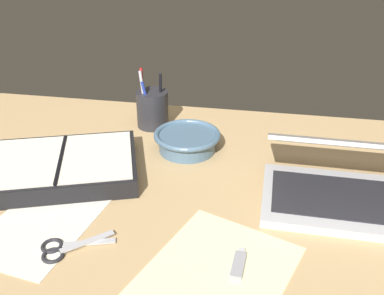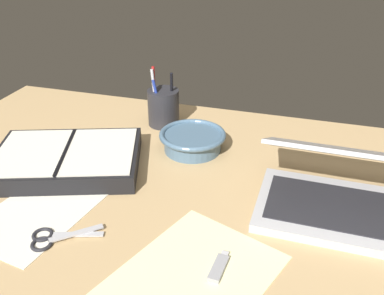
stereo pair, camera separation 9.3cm
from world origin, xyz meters
The scene contains 9 objects.
desk_top centered at (0.00, 0.00, 1.00)cm, with size 140.00×100.00×2.00cm, color tan.
laptop centered at (32.62, 8.20, 6.58)cm, with size 32.14×26.56×16.08cm.
bowl centered at (-2.44, 23.20, 4.74)cm, with size 16.52×16.52×4.86cm.
pen_cup centered at (-14.39, 35.14, 7.16)cm, with size 8.62×8.62×16.47cm.
planner centered at (-27.83, 6.90, 4.17)cm, with size 38.66×33.08×4.52cm.
scissors centered at (-17.42, -16.28, 2.34)cm, with size 12.74×9.81×0.80cm.
paper_sheet_front centered at (9.54, -18.45, 2.08)cm, with size 21.79×29.65×0.16cm, color #F4EFB2.
paper_sheet_beside_planner centered at (-24.37, -10.32, 2.08)cm, with size 18.00×25.34×0.16cm, color silver.
usb_drive centered at (13.52, -14.86, 2.50)cm, with size 2.42×7.29×1.00cm.
Camera 2 is at (24.33, -66.23, 54.03)cm, focal length 40.00 mm.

